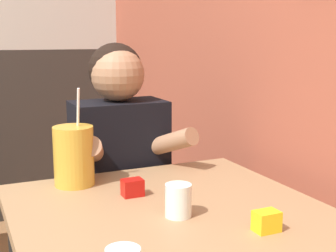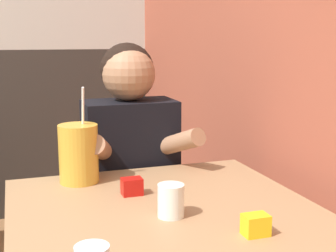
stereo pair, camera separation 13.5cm
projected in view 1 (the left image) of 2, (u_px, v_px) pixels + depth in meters
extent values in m
cube|color=#93704C|center=(180.00, 223.00, 1.21)|extent=(0.82, 0.94, 0.04)
cube|color=black|center=(120.00, 168.00, 1.76)|extent=(0.34, 0.20, 0.50)
sphere|color=black|center=(116.00, 70.00, 1.71)|extent=(0.20, 0.20, 0.20)
sphere|color=#9E7051|center=(118.00, 75.00, 1.69)|extent=(0.20, 0.20, 0.20)
cylinder|color=#9E7051|center=(94.00, 151.00, 1.56)|extent=(0.14, 0.27, 0.15)
cylinder|color=#9E7051|center=(168.00, 143.00, 1.67)|extent=(0.14, 0.27, 0.15)
cylinder|color=gold|center=(74.00, 156.00, 1.45)|extent=(0.12, 0.12, 0.19)
cylinder|color=white|center=(78.00, 110.00, 1.43)|extent=(0.01, 0.04, 0.14)
cylinder|color=silver|center=(178.00, 200.00, 1.20)|extent=(0.07, 0.07, 0.09)
cube|color=#B7140F|center=(132.00, 188.00, 1.36)|extent=(0.06, 0.04, 0.05)
cube|color=yellow|center=(267.00, 221.00, 1.11)|extent=(0.06, 0.04, 0.05)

